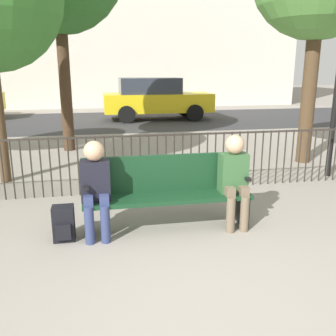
% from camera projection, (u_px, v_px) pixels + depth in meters
% --- Properties ---
extents(ground_plane, '(80.00, 80.00, 0.00)m').
position_uv_depth(ground_plane, '(206.00, 312.00, 3.12)').
color(ground_plane, gray).
extents(park_bench, '(2.07, 0.45, 0.92)m').
position_uv_depth(park_bench, '(167.00, 189.00, 4.67)').
color(park_bench, '#14381E').
rests_on(park_bench, ground).
extents(seated_person_0, '(0.34, 0.39, 1.17)m').
position_uv_depth(seated_person_0, '(96.00, 184.00, 4.34)').
color(seated_person_0, navy).
rests_on(seated_person_0, ground).
extents(seated_person_1, '(0.34, 0.39, 1.18)m').
position_uv_depth(seated_person_1, '(234.00, 175.00, 4.65)').
color(seated_person_1, brown).
rests_on(seated_person_1, ground).
extents(backpack, '(0.25, 0.22, 0.42)m').
position_uv_depth(backpack, '(64.00, 224.00, 4.37)').
color(backpack, black).
rests_on(backpack, ground).
extents(fence_railing, '(9.01, 0.03, 0.95)m').
position_uv_depth(fence_railing, '(149.00, 158.00, 6.05)').
color(fence_railing, '#2D2823').
rests_on(fence_railing, ground).
extents(street_surface, '(24.00, 6.00, 0.01)m').
position_uv_depth(street_surface, '(118.00, 121.00, 14.51)').
color(street_surface, '#333335').
rests_on(street_surface, ground).
extents(parked_car_1, '(4.20, 1.94, 1.62)m').
position_uv_depth(parked_car_1, '(155.00, 98.00, 14.69)').
color(parked_car_1, yellow).
rests_on(parked_car_1, ground).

